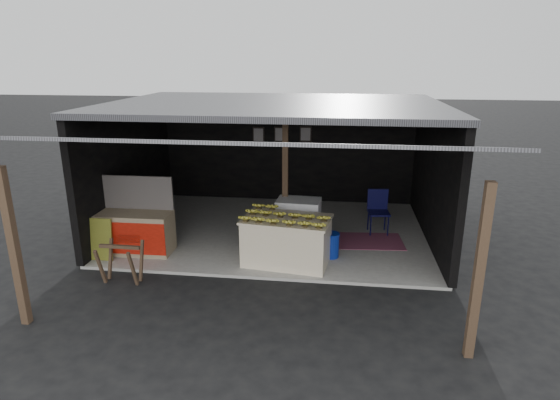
# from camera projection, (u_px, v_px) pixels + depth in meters

# --- Properties ---
(ground) EXTENTS (80.00, 80.00, 0.00)m
(ground) POSITION_uv_depth(u_px,v_px,m) (257.00, 280.00, 8.69)
(ground) COLOR black
(ground) RESTS_ON ground
(concrete_slab) EXTENTS (7.00, 5.00, 0.06)m
(concrete_slab) POSITION_uv_depth(u_px,v_px,m) (276.00, 231.00, 11.05)
(concrete_slab) COLOR gray
(concrete_slab) RESTS_ON ground
(shophouse) EXTENTS (7.40, 7.29, 3.02)m
(shophouse) POSITION_uv_depth(u_px,v_px,m) (277.00, 141.00, 10.74)
(shophouse) COLOR black
(shophouse) RESTS_ON ground
(banana_table) EXTENTS (1.80, 1.24, 0.93)m
(banana_table) POSITION_uv_depth(u_px,v_px,m) (287.00, 240.00, 9.14)
(banana_table) COLOR silver
(banana_table) RESTS_ON concrete_slab
(banana_pile) EXTENTS (1.66, 1.13, 0.18)m
(banana_pile) POSITION_uv_depth(u_px,v_px,m) (287.00, 214.00, 8.98)
(banana_pile) COLOR gold
(banana_pile) RESTS_ON banana_table
(white_crate) EXTENTS (0.95, 0.68, 1.01)m
(white_crate) POSITION_uv_depth(u_px,v_px,m) (298.00, 222.00, 10.01)
(white_crate) COLOR white
(white_crate) RESTS_ON concrete_slab
(neighbor_stall) EXTENTS (1.53, 0.71, 1.56)m
(neighbor_stall) POSITION_uv_depth(u_px,v_px,m) (135.00, 230.00, 9.66)
(neighbor_stall) COLOR #998466
(neighbor_stall) RESTS_ON concrete_slab
(green_signboard) EXTENTS (0.57, 0.15, 0.85)m
(green_signboard) POSITION_uv_depth(u_px,v_px,m) (98.00, 239.00, 9.30)
(green_signboard) COLOR black
(green_signboard) RESTS_ON concrete_slab
(sawhorse) EXTENTS (0.76, 0.66, 0.74)m
(sawhorse) POSITION_uv_depth(u_px,v_px,m) (121.00, 259.00, 8.44)
(sawhorse) COLOR #463123
(sawhorse) RESTS_ON ground
(water_barrel) EXTENTS (0.33, 0.33, 0.48)m
(water_barrel) POSITION_uv_depth(u_px,v_px,m) (331.00, 246.00, 9.47)
(water_barrel) COLOR #0D2596
(water_barrel) RESTS_ON concrete_slab
(plastic_chair) EXTENTS (0.51, 0.51, 1.00)m
(plastic_chair) POSITION_uv_depth(u_px,v_px,m) (378.00, 207.00, 10.74)
(plastic_chair) COLOR #090934
(plastic_chair) RESTS_ON concrete_slab
(magenta_rug) EXTENTS (1.57, 1.11, 0.01)m
(magenta_rug) POSITION_uv_depth(u_px,v_px,m) (368.00, 241.00, 10.33)
(magenta_rug) COLOR maroon
(magenta_rug) RESTS_ON concrete_slab
(picture_frames) EXTENTS (1.62, 0.04, 0.46)m
(picture_frames) POSITION_uv_depth(u_px,v_px,m) (281.00, 134.00, 12.78)
(picture_frames) COLOR black
(picture_frames) RESTS_ON shophouse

